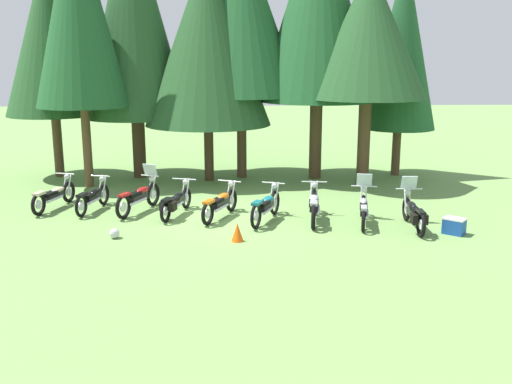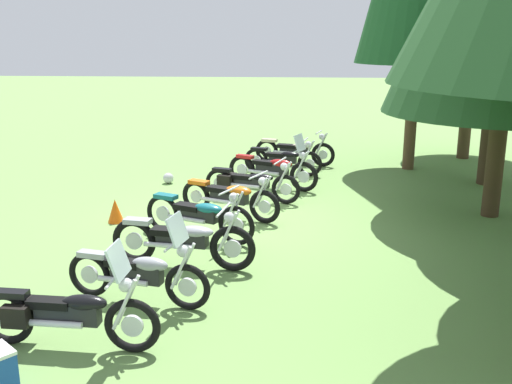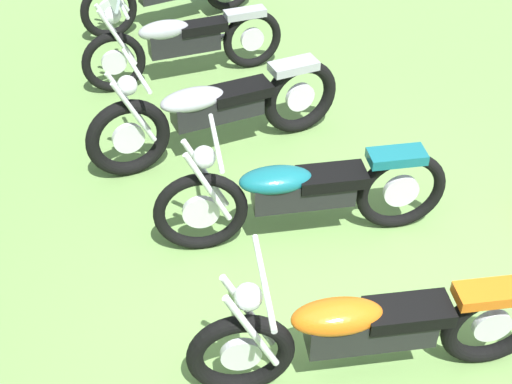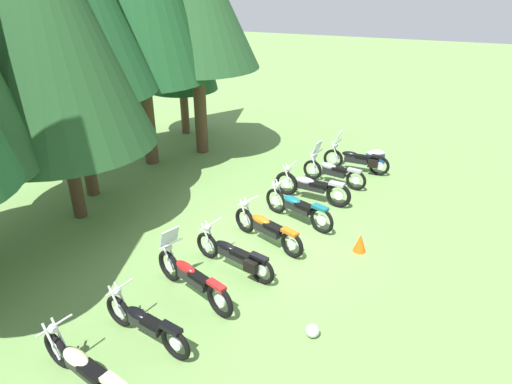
{
  "view_description": "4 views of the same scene",
  "coord_description": "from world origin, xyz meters",
  "views": [
    {
      "loc": [
        0.29,
        -16.59,
        4.63
      ],
      "look_at": [
        0.99,
        0.32,
        0.68
      ],
      "focal_mm": 40.77,
      "sensor_mm": 36.0,
      "label": 1
    },
    {
      "loc": [
        11.48,
        1.31,
        3.68
      ],
      "look_at": [
        0.02,
        0.48,
        0.58
      ],
      "focal_mm": 41.46,
      "sensor_mm": 36.0,
      "label": 2
    },
    {
      "loc": [
        -2.12,
        2.06,
        3.88
      ],
      "look_at": [
        1.14,
        0.0,
        0.74
      ],
      "focal_mm": 49.55,
      "sensor_mm": 36.0,
      "label": 3
    },
    {
      "loc": [
        -9.15,
        -3.21,
        6.23
      ],
      "look_at": [
        1.19,
        0.71,
        0.73
      ],
      "focal_mm": 31.44,
      "sensor_mm": 36.0,
      "label": 4
    }
  ],
  "objects": [
    {
      "name": "motorcycle_5",
      "position": [
        1.25,
        -0.48,
        0.46
      ],
      "size": [
        1.08,
        2.17,
        1.02
      ],
      "rotation": [
        0.0,
        0.0,
        1.17
      ],
      "color": "black",
      "rests_on": "ground_plane"
    },
    {
      "name": "motorcycle_6",
      "position": [
        2.63,
        -0.51,
        0.46
      ],
      "size": [
        0.75,
        2.42,
        1.03
      ],
      "rotation": [
        0.0,
        0.0,
        1.43
      ],
      "color": "black",
      "rests_on": "ground_plane"
    },
    {
      "name": "motorcycle_4",
      "position": [
        -0.06,
        -0.06,
        0.44
      ],
      "size": [
        1.15,
        2.15,
        0.99
      ],
      "rotation": [
        0.0,
        0.0,
        1.15
      ],
      "color": "black",
      "rests_on": "ground_plane"
    },
    {
      "name": "ground_plane",
      "position": [
        0.0,
        0.0,
        0.0
      ],
      "size": [
        80.0,
        80.0,
        0.0
      ],
      "primitive_type": "plane",
      "color": "#6B934C"
    },
    {
      "name": "motorcycle_7",
      "position": [
        3.99,
        -0.86,
        0.46
      ],
      "size": [
        0.78,
        2.15,
        1.34
      ],
      "rotation": [
        0.0,
        0.0,
        1.35
      ],
      "color": "black",
      "rests_on": "ground_plane"
    }
  ]
}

